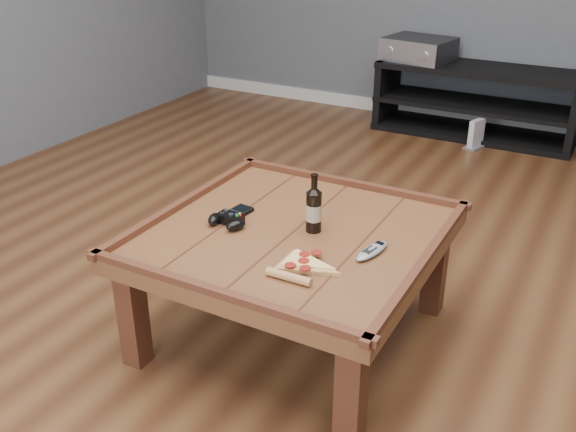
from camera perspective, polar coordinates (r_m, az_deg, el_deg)
The scene contains 11 objects.
ground at distance 2.55m, azimuth 0.47°, elevation -10.40°, with size 6.00×6.00×0.00m, color #452513.
baseboard at distance 5.11m, azimuth 16.71°, elevation 8.20°, with size 5.00×0.02×0.10m, color silver.
coffee_table at distance 2.34m, azimuth 0.51°, elevation -2.65°, with size 1.03×1.03×0.48m.
media_console at distance 4.83m, azimuth 16.33°, elevation 9.69°, with size 1.40×0.45×0.50m.
beer_bottle at distance 2.28m, azimuth 2.31°, elevation 0.66°, with size 0.06×0.06×0.22m.
game_controller at distance 2.35m, azimuth -5.43°, elevation -0.38°, with size 0.17×0.11×0.04m.
pizza_slice at distance 2.08m, azimuth 1.20°, elevation -4.43°, with size 0.17×0.28×0.03m.
smartphone at distance 2.44m, azimuth -4.56°, elevation 0.30°, with size 0.08×0.13×0.02m.
remote_control at distance 2.17m, azimuth 7.48°, elevation -3.08°, with size 0.08×0.18×0.02m.
av_receiver at distance 4.86m, azimuth 11.52°, elevation 14.35°, with size 0.51×0.44×0.16m.
game_console at distance 4.61m, azimuth 16.37°, elevation 6.92°, with size 0.13×0.18×0.20m.
Camera 1 is at (0.97, -1.81, 1.51)m, focal length 40.00 mm.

